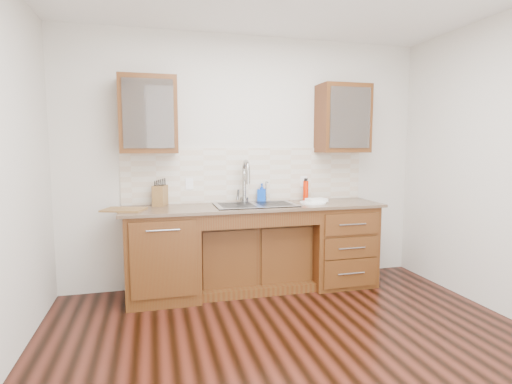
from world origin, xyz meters
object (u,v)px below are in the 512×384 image
object	(u,v)px
plate	(313,203)
cutting_board	(124,210)
soap_bottle	(262,192)
water_bottle	(306,191)
knife_block	(160,195)

from	to	relation	value
plate	cutting_board	xyz separation A→B (m)	(-1.93, 0.00, 0.00)
soap_bottle	cutting_board	size ratio (longest dim) A/B	0.53
soap_bottle	water_bottle	distance (m)	0.50
water_bottle	cutting_board	size ratio (longest dim) A/B	0.59
soap_bottle	cutting_board	bearing A→B (deg)	-144.06
water_bottle	knife_block	xyz separation A→B (m)	(-1.59, 0.04, -0.01)
knife_block	cutting_board	distance (m)	0.44
plate	knife_block	xyz separation A→B (m)	(-1.59, 0.26, 0.10)
water_bottle	knife_block	distance (m)	1.59
water_bottle	cutting_board	world-z (taller)	water_bottle
soap_bottle	plate	size ratio (longest dim) A/B	0.71
water_bottle	knife_block	world-z (taller)	water_bottle
knife_block	cutting_board	bearing A→B (deg)	-124.92
soap_bottle	knife_block	bearing A→B (deg)	-153.51
plate	knife_block	world-z (taller)	knife_block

